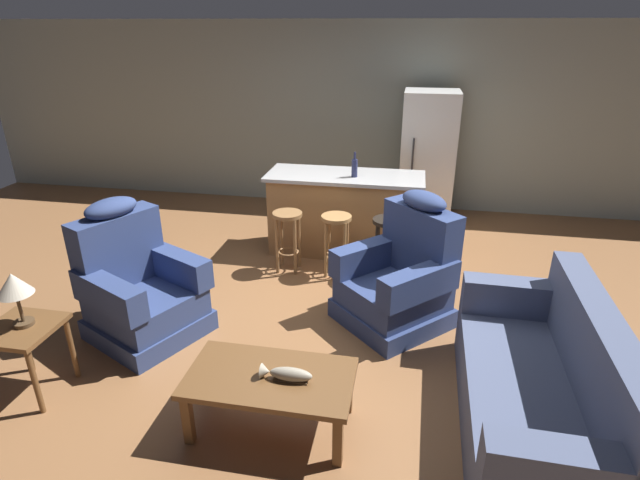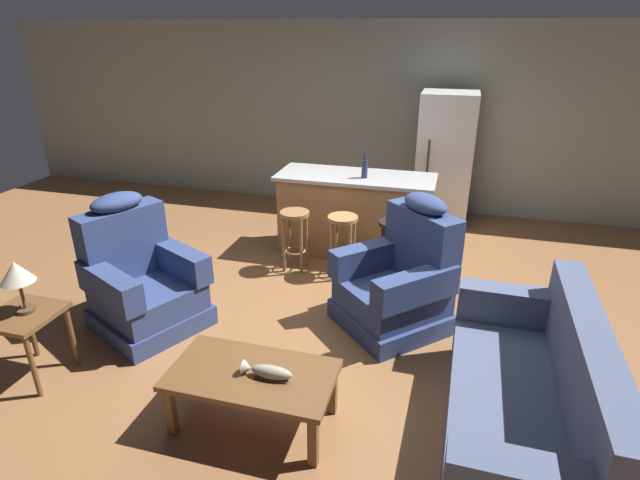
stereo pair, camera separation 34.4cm
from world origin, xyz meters
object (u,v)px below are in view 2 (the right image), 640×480
object	(u,v)px
recliner_near_island	(400,282)
bar_stool_right	(393,240)
table_lamp	(17,274)
kitchen_island	(355,214)
coffee_table	(252,379)
bottle_tall_green	(365,168)
end_table	(26,324)
fish_figurine	(267,372)
bar_stool_left	(295,230)
couch	(529,405)
refrigerator	(444,161)
recliner_near_lamp	(142,282)
bar_stool_middle	(343,235)

from	to	relation	value
recliner_near_island	bar_stool_right	world-z (taller)	recliner_near_island
table_lamp	kitchen_island	distance (m)	3.49
coffee_table	bottle_tall_green	size ratio (longest dim) A/B	3.89
end_table	bar_stool_right	size ratio (longest dim) A/B	0.82
kitchen_island	end_table	bearing A→B (deg)	-123.08
coffee_table	fish_figurine	size ratio (longest dim) A/B	3.24
coffee_table	bar_stool_left	distance (m)	2.37
coffee_table	bar_stool_right	distance (m)	2.41
recliner_near_island	bar_stool_right	xyz separation A→B (m)	(-0.17, 0.80, 0.05)
couch	bar_stool_right	bearing A→B (deg)	-60.01
fish_figurine	end_table	distance (m)	1.95
recliner_near_island	table_lamp	bearing A→B (deg)	-15.73
kitchen_island	bar_stool_left	distance (m)	0.83
end_table	coffee_table	bearing A→B (deg)	-0.75
kitchen_island	coffee_table	bearing A→B (deg)	-91.43
fish_figurine	bottle_tall_green	size ratio (longest dim) A/B	1.20
refrigerator	recliner_near_lamp	bearing A→B (deg)	-127.02
recliner_near_lamp	refrigerator	xyz separation A→B (m)	(2.45, 3.24, 0.46)
end_table	table_lamp	bearing A→B (deg)	67.74
fish_figurine	table_lamp	bearing A→B (deg)	177.98
couch	coffee_table	bearing A→B (deg)	9.44
recliner_near_island	bar_stool_left	distance (m)	1.48
refrigerator	couch	bearing A→B (deg)	-79.18
table_lamp	bar_stool_left	world-z (taller)	table_lamp
recliner_near_lamp	bar_stool_middle	xyz separation A→B (m)	(1.51, 1.41, 0.05)
table_lamp	recliner_near_lamp	bearing A→B (deg)	65.70
couch	bar_stool_left	bearing A→B (deg)	-41.92
couch	recliner_near_island	world-z (taller)	recliner_near_island
table_lamp	refrigerator	bearing A→B (deg)	55.36
recliner_near_island	kitchen_island	bearing A→B (deg)	-108.70
end_table	fish_figurine	bearing A→B (deg)	-1.20
couch	bar_stool_right	distance (m)	2.36
bar_stool_right	bottle_tall_green	size ratio (longest dim) A/B	2.40
refrigerator	coffee_table	bearing A→B (deg)	-103.67
recliner_near_lamp	kitchen_island	world-z (taller)	recliner_near_lamp
kitchen_island	bar_stool_right	distance (m)	0.83
recliner_near_lamp	table_lamp	world-z (taller)	recliner_near_lamp
recliner_near_island	fish_figurine	bearing A→B (deg)	21.29
bar_stool_left	bottle_tall_green	xyz separation A→B (m)	(0.64, 0.56, 0.59)
recliner_near_island	kitchen_island	size ratio (longest dim) A/B	0.67
bar_stool_right	bottle_tall_green	distance (m)	0.92
bar_stool_right	refrigerator	size ratio (longest dim) A/B	0.39
coffee_table	recliner_near_lamp	world-z (taller)	recliner_near_lamp
coffee_table	table_lamp	size ratio (longest dim) A/B	2.68
bar_stool_left	bottle_tall_green	world-z (taller)	bottle_tall_green
couch	bottle_tall_green	distance (m)	3.14
bar_stool_right	bar_stool_middle	bearing A→B (deg)	180.00
bar_stool_middle	bottle_tall_green	world-z (taller)	bottle_tall_green
recliner_near_lamp	bar_stool_middle	distance (m)	2.07
fish_figurine	couch	size ratio (longest dim) A/B	0.18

